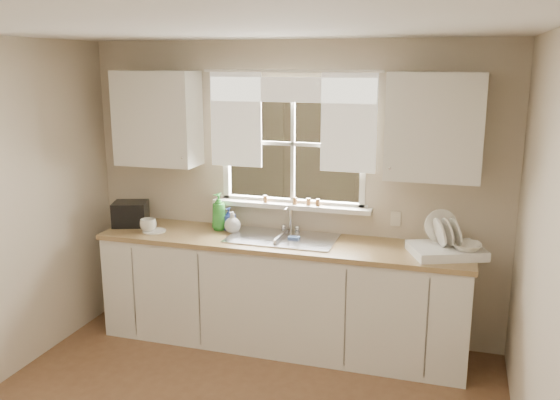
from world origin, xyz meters
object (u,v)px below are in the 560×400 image
(soap_bottle_a, at_px, (219,212))
(cup, at_px, (148,225))
(dish_rack, at_px, (446,247))
(black_appliance, at_px, (131,214))

(soap_bottle_a, relative_size, cup, 2.30)
(soap_bottle_a, xyz_separation_m, cup, (-0.56, -0.23, -0.11))
(dish_rack, height_order, black_appliance, dish_rack)
(dish_rack, xyz_separation_m, cup, (-2.45, -0.10, -0.01))
(dish_rack, distance_m, black_appliance, 2.69)
(soap_bottle_a, xyz_separation_m, black_appliance, (-0.80, -0.10, -0.05))
(dish_rack, distance_m, cup, 2.45)
(cup, bearing_deg, soap_bottle_a, 45.30)
(dish_rack, bearing_deg, black_appliance, 179.24)
(dish_rack, height_order, cup, dish_rack)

